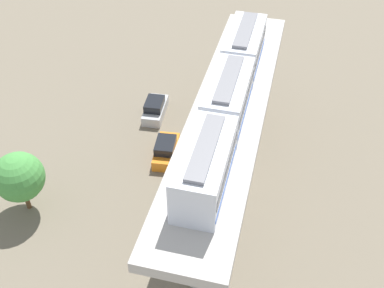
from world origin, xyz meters
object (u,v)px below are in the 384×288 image
object	(u,v)px
parked_car_orange	(166,150)
tree_near_viaduct	(19,177)
parked_car_silver	(155,109)
train	(228,98)

from	to	relation	value
parked_car_orange	tree_near_viaduct	world-z (taller)	tree_near_viaduct
parked_car_silver	tree_near_viaduct	xyz separation A→B (m)	(6.10, 13.80, 2.68)
train	parked_car_silver	size ratio (longest dim) A/B	4.74
train	parked_car_orange	distance (m)	10.83
train	tree_near_viaduct	world-z (taller)	train
train	tree_near_viaduct	distance (m)	16.51
train	parked_car_silver	distance (m)	14.80
parked_car_orange	tree_near_viaduct	distance (m)	12.42
parked_car_orange	parked_car_silver	world-z (taller)	same
parked_car_orange	tree_near_viaduct	bearing A→B (deg)	36.97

